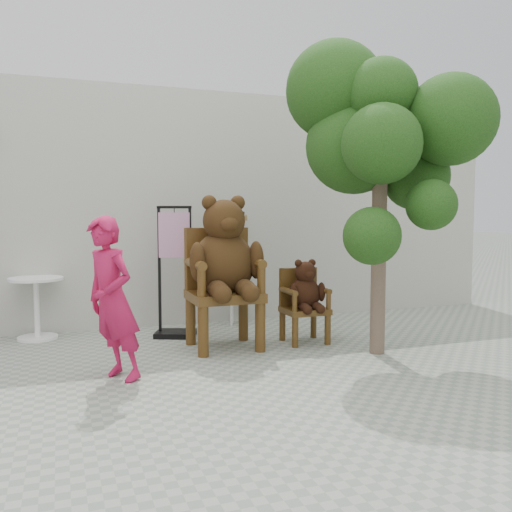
# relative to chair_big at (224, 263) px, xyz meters

# --- Properties ---
(ground_plane) EXTENTS (60.00, 60.00, 0.00)m
(ground_plane) POSITION_rel_chair_big_xyz_m (0.00, -1.23, -0.91)
(ground_plane) COLOR gray
(ground_plane) RESTS_ON ground
(back_wall) EXTENTS (9.00, 1.00, 3.00)m
(back_wall) POSITION_rel_chair_big_xyz_m (0.00, 1.87, 0.59)
(back_wall) COLOR #AFAEA4
(back_wall) RESTS_ON ground
(chair_big) EXTENTS (0.79, 0.85, 1.62)m
(chair_big) POSITION_rel_chair_big_xyz_m (0.00, 0.00, 0.00)
(chair_big) COLOR #3E270D
(chair_big) RESTS_ON ground
(chair_small) EXTENTS (0.47, 0.50, 0.93)m
(chair_small) POSITION_rel_chair_big_xyz_m (0.91, -0.06, -0.37)
(chair_small) COLOR #3E270D
(chair_small) RESTS_ON ground
(person) EXTENTS (0.56, 0.61, 1.40)m
(person) POSITION_rel_chair_big_xyz_m (-1.21, -0.80, -0.21)
(person) COLOR #AD1542
(person) RESTS_ON ground
(cafe_table) EXTENTS (0.60, 0.60, 0.70)m
(cafe_table) POSITION_rel_chair_big_xyz_m (-1.89, 1.12, -0.47)
(cafe_table) COLOR white
(cafe_table) RESTS_ON ground
(display_stand) EXTENTS (0.55, 0.50, 1.51)m
(display_stand) POSITION_rel_chair_big_xyz_m (-0.38, 0.71, -0.32)
(display_stand) COLOR black
(display_stand) RESTS_ON ground
(stool_bucket) EXTENTS (0.32, 0.32, 1.45)m
(stool_bucket) POSITION_rel_chair_big_xyz_m (0.53, 1.11, -0.26)
(stool_bucket) COLOR white
(stool_bucket) RESTS_ON ground
(tree) EXTENTS (1.76, 1.73, 3.20)m
(tree) POSITION_rel_chair_big_xyz_m (1.38, -0.74, 1.36)
(tree) COLOR #4E3C2F
(tree) RESTS_ON ground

